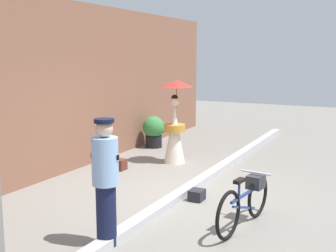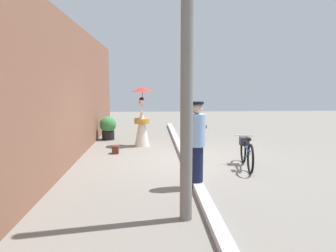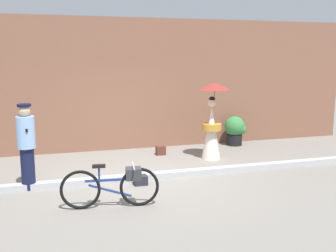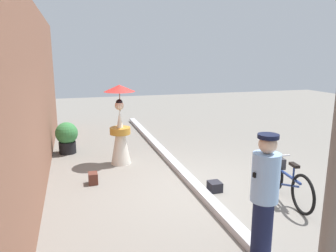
% 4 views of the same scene
% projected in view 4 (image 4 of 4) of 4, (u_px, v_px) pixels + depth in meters
% --- Properties ---
extents(ground_plane, '(30.00, 30.00, 0.00)m').
position_uv_depth(ground_plane, '(197.00, 190.00, 6.30)').
color(ground_plane, gray).
extents(building_wall, '(14.00, 0.40, 3.57)m').
position_uv_depth(building_wall, '(20.00, 107.00, 5.07)').
color(building_wall, brown).
rests_on(building_wall, ground_plane).
extents(sidewalk_curb, '(14.00, 0.20, 0.12)m').
position_uv_depth(sidewalk_curb, '(197.00, 187.00, 6.29)').
color(sidewalk_curb, '#B2B2B7').
rests_on(sidewalk_curb, ground_plane).
extents(bicycle_near_officer, '(1.67, 0.48, 0.76)m').
position_uv_depth(bicycle_near_officer, '(285.00, 178.00, 5.84)').
color(bicycle_near_officer, black).
rests_on(bicycle_near_officer, ground_plane).
extents(person_officer, '(0.34, 0.38, 1.67)m').
position_uv_depth(person_officer, '(264.00, 195.00, 3.98)').
color(person_officer, '#141938').
rests_on(person_officer, ground_plane).
extents(person_with_parasol, '(0.74, 0.74, 1.90)m').
position_uv_depth(person_with_parasol, '(120.00, 126.00, 7.68)').
color(person_with_parasol, silver).
rests_on(person_with_parasol, ground_plane).
extents(potted_plant_by_door, '(0.60, 0.59, 0.84)m').
position_uv_depth(potted_plant_by_door, '(67.00, 136.00, 8.60)').
color(potted_plant_by_door, black).
rests_on(potted_plant_by_door, ground_plane).
extents(backpack_on_pavement, '(0.27, 0.23, 0.18)m').
position_uv_depth(backpack_on_pavement, '(215.00, 186.00, 6.25)').
color(backpack_on_pavement, '#26262D').
rests_on(backpack_on_pavement, ground_plane).
extents(backpack_spare, '(0.24, 0.18, 0.23)m').
position_uv_depth(backpack_spare, '(93.00, 178.00, 6.59)').
color(backpack_spare, '#592D23').
rests_on(backpack_spare, ground_plane).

